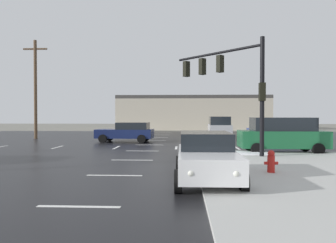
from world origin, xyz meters
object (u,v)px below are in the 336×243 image
fire_hydrant (271,161)px  sedan_white (206,156)px  traffic_signal_mast (230,77)px  suv_silver (219,127)px  sedan_blue (277,131)px  utility_pole_far (35,87)px  suv_green (282,134)px  sedan_navy (127,132)px

fire_hydrant → sedan_white: bearing=-156.0°
traffic_signal_mast → suv_silver: size_ratio=1.21×
suv_silver → sedan_white: size_ratio=1.08×
sedan_blue → utility_pole_far: size_ratio=0.51×
utility_pole_far → fire_hydrant: bearing=-46.5°
sedan_blue → utility_pole_far: 21.90m
suv_green → sedan_white: suv_green is taller
utility_pole_far → sedan_blue: bearing=-3.0°
suv_green → sedan_blue: size_ratio=1.04×
traffic_signal_mast → sedan_white: traffic_signal_mast is taller
suv_silver → sedan_white: 20.01m
traffic_signal_mast → suv_silver: bearing=-47.0°
fire_hydrant → sedan_white: (-2.38, -1.06, 0.32)m
suv_green → sedan_white: (-4.86, -8.10, -0.24)m
traffic_signal_mast → sedan_navy: (-7.04, 8.01, -3.41)m
fire_hydrant → sedan_navy: sedan_navy is taller
sedan_navy → sedan_blue: 12.69m
suv_green → traffic_signal_mast: bearing=-163.0°
sedan_white → traffic_signal_mast: bearing=165.7°
suv_silver → utility_pole_far: (-16.90, -1.19, 3.64)m
suv_green → sedan_blue: suv_green is taller
sedan_navy → sedan_blue: (12.47, 2.34, 0.00)m
fire_hydrant → suv_silver: bearing=89.4°
fire_hydrant → sedan_navy: bearing=118.5°
sedan_white → suv_silver: bearing=172.2°
traffic_signal_mast → sedan_white: (-1.77, -7.16, -3.41)m
traffic_signal_mast → sedan_blue: traffic_signal_mast is taller
sedan_blue → suv_silver: bearing=-22.3°
suv_silver → utility_pole_far: 17.33m
suv_green → fire_hydrant: bearing=-109.2°
utility_pole_far → sedan_white: bearing=-52.5°
sedan_white → fire_hydrant: bearing=113.6°
suv_silver → traffic_signal_mast: bearing=178.3°
fire_hydrant → sedan_navy: size_ratio=0.17×
suv_green → sedan_white: bearing=-120.7°
utility_pole_far → sedan_navy: bearing=-21.0°
suv_silver → sedan_blue: (4.61, -2.33, -0.24)m
traffic_signal_mast → suv_green: bearing=-116.6°
suv_silver → sedan_blue: bearing=-114.8°
sedan_navy → suv_green: size_ratio=0.95×
sedan_blue → utility_pole_far: (-21.52, 1.14, 3.88)m
suv_silver → sedan_navy: 9.14m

